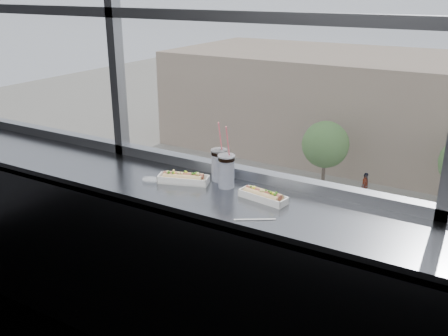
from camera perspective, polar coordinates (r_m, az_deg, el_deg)
The scene contains 16 objects.
wall_back_lower at distance 3.12m, azimuth 3.45°, elevation -10.80°, with size 6.00×6.00×0.00m, color black.
counter at distance 2.66m, azimuth 0.97°, elevation -3.83°, with size 6.00×0.55×0.06m, color gray.
counter_fascia at distance 2.73m, azimuth -1.83°, elevation -15.74°, with size 6.00×0.04×1.04m, color gray.
hotdog_tray_left at distance 2.83m, azimuth -4.65°, elevation -1.14°, with size 0.30×0.18×0.07m.
hotdog_tray_right at distance 2.60m, azimuth 4.50°, elevation -3.14°, with size 0.28×0.13×0.07m.
soda_cup_left at distance 2.83m, azimuth -0.56°, elevation 0.54°, with size 0.10×0.10×0.35m.
soda_cup_right at distance 2.73m, azimuth 0.27°, elevation -0.17°, with size 0.10×0.10×0.35m.
loose_straw at distance 2.39m, azimuth 3.52°, elevation -5.89°, with size 0.01×0.01×0.20m, color white.
wrapper at distance 2.87m, azimuth -8.35°, elevation -1.31°, with size 0.11×0.08×0.03m, color silver.
street_asphalt at distance 25.99m, azimuth 23.96°, elevation -12.13°, with size 80.00×10.00×0.06m, color black.
car_near_b at distance 23.71m, azimuth 3.84°, elevation -10.18°, with size 6.82×2.84×2.27m, color black.
car_far_a at distance 30.77m, azimuth 8.55°, elevation -3.19°, with size 6.11×2.55×2.04m, color black.
car_near_c at distance 22.20m, azimuth 17.92°, elevation -13.79°, with size 6.33×2.64×2.11m, color maroon.
car_near_a at distance 25.81m, azimuth -5.11°, elevation -7.94°, with size 5.87×2.44×1.96m, color #B8B8B8.
pedestrian_a at distance 33.45m, azimuth 15.83°, elevation -1.71°, with size 0.97×0.73×2.19m, color #66605B.
tree_left at distance 33.51m, azimuth 11.51°, elevation 2.64°, with size 3.12×3.12×4.87m.
Camera 1 is at (1.19, -0.90, 2.15)m, focal length 40.00 mm.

